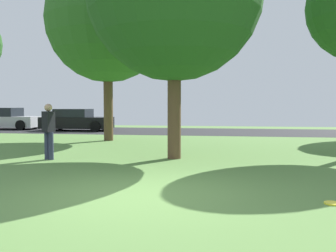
% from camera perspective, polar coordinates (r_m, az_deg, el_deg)
% --- Properties ---
extents(ground_plane, '(44.00, 44.00, 0.00)m').
position_cam_1_polar(ground_plane, '(6.64, -4.86, -10.54)').
color(ground_plane, '#5B8442').
extents(road_strip, '(44.00, 6.40, 0.01)m').
position_cam_1_polar(road_strip, '(22.37, 5.06, -0.85)').
color(road_strip, '#28282B').
rests_on(road_strip, ground_plane).
extents(oak_tree_center, '(5.40, 5.40, 8.00)m').
position_cam_1_polar(oak_tree_center, '(17.16, -9.30, 15.65)').
color(oak_tree_center, brown).
rests_on(oak_tree_center, ground_plane).
extents(person_bystander, '(0.30, 0.37, 1.62)m').
position_cam_1_polar(person_bystander, '(11.24, -17.92, -0.45)').
color(person_bystander, '#2D334C').
rests_on(person_bystander, ground_plane).
extents(frisbee_disc, '(0.27, 0.27, 0.03)m').
position_cam_1_polar(frisbee_disc, '(6.58, 24.07, -10.83)').
color(frisbee_disc, yellow).
rests_on(frisbee_disc, ground_plane).
extents(parked_car_silver, '(4.52, 1.99, 1.42)m').
position_cam_1_polar(parked_car_silver, '(26.89, -23.82, 0.94)').
color(parked_car_silver, '#B7B7BC').
rests_on(parked_car_silver, ground_plane).
extents(parked_car_black, '(4.33, 1.97, 1.35)m').
position_cam_1_polar(parked_car_black, '(23.82, -13.97, 0.81)').
color(parked_car_black, black).
rests_on(parked_car_black, ground_plane).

